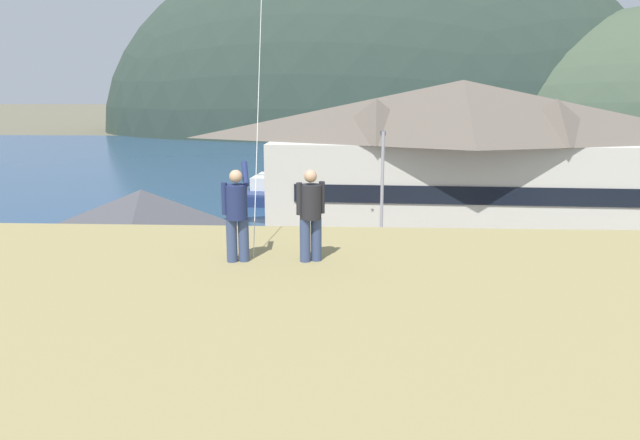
{
  "coord_description": "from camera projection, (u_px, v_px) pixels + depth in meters",
  "views": [
    {
      "loc": [
        1.42,
        -19.42,
        10.07
      ],
      "look_at": [
        0.01,
        9.0,
        3.74
      ],
      "focal_mm": 34.28,
      "sensor_mm": 36.0,
      "label": 1
    }
  ],
  "objects": [
    {
      "name": "ground_plane",
      "position": [
        307.0,
        381.0,
        21.19
      ],
      "size": [
        600.0,
        600.0,
        0.0
      ],
      "primitive_type": "plane",
      "color": "#66604C"
    },
    {
      "name": "parked_car_back_row_right",
      "position": [
        25.0,
        351.0,
        21.08
      ],
      "size": [
        4.26,
        2.17,
        1.82
      ],
      "color": "#9EA3A8",
      "rests_on": "parking_lot_pad"
    },
    {
      "name": "parked_car_corner_spot",
      "position": [
        186.0,
        342.0,
        21.83
      ],
      "size": [
        4.36,
        2.37,
        1.82
      ],
      "color": "silver",
      "rests_on": "parking_lot_pad"
    },
    {
      "name": "moored_boat_wharfside",
      "position": [
        264.0,
        192.0,
        54.41
      ],
      "size": [
        3.16,
        7.93,
        2.16
      ],
      "color": "navy",
      "rests_on": "ground"
    },
    {
      "name": "person_companion",
      "position": [
        311.0,
        213.0,
        11.36
      ],
      "size": [
        0.52,
        0.4,
        1.74
      ],
      "color": "#384770",
      "rests_on": "grassy_hill_foreground"
    },
    {
      "name": "wharf_dock",
      "position": [
        303.0,
        199.0,
        52.99
      ],
      "size": [
        3.2,
        12.17,
        0.7
      ],
      "color": "#70604C",
      "rests_on": "ground"
    },
    {
      "name": "person_kite_flyer",
      "position": [
        237.0,
        212.0,
        11.34
      ],
      "size": [
        0.52,
        0.7,
        1.86
      ],
      "color": "#384770",
      "rests_on": "grassy_hill_foreground"
    },
    {
      "name": "parking_lot_pad",
      "position": [
        315.0,
        325.0,
        26.05
      ],
      "size": [
        40.0,
        20.0,
        0.1
      ],
      "primitive_type": "cube",
      "color": "slate",
      "rests_on": "ground"
    },
    {
      "name": "moored_boat_outer_mooring",
      "position": [
        344.0,
        189.0,
        55.82
      ],
      "size": [
        2.51,
        7.15,
        2.16
      ],
      "color": "silver",
      "rests_on": "ground"
    },
    {
      "name": "bay_water",
      "position": [
        339.0,
        163.0,
        79.68
      ],
      "size": [
        360.0,
        84.0,
        0.03
      ],
      "primitive_type": "cube",
      "color": "navy",
      "rests_on": "ground"
    },
    {
      "name": "moored_boat_inner_slip",
      "position": [
        269.0,
        188.0,
        56.28
      ],
      "size": [
        2.81,
        7.1,
        2.16
      ],
      "color": "navy",
      "rests_on": "ground"
    },
    {
      "name": "parked_car_mid_row_center",
      "position": [
        618.0,
        303.0,
        25.77
      ],
      "size": [
        4.27,
        2.19,
        1.82
      ],
      "color": "navy",
      "rests_on": "parking_lot_pad"
    },
    {
      "name": "far_hill_east_peak",
      "position": [
        640.0,
        132.0,
        133.38
      ],
      "size": [
        94.29,
        74.57,
        49.4
      ],
      "primitive_type": "ellipsoid",
      "color": "#3D4C38",
      "rests_on": "ground"
    },
    {
      "name": "far_hill_west_ridge",
      "position": [
        380.0,
        131.0,
        135.44
      ],
      "size": [
        121.97,
        63.76,
        84.41
      ],
      "primitive_type": "ellipsoid",
      "color": "#2D3D33",
      "rests_on": "ground"
    },
    {
      "name": "storage_shed_near_lot",
      "position": [
        144.0,
        245.0,
        28.26
      ],
      "size": [
        7.67,
        6.94,
        5.41
      ],
      "color": "#756B5B",
      "rests_on": "ground"
    },
    {
      "name": "harbor_lodge",
      "position": [
        460.0,
        156.0,
        40.18
      ],
      "size": [
        26.48,
        10.5,
        10.36
      ],
      "color": "beige",
      "rests_on": "ground"
    },
    {
      "name": "parked_car_mid_row_far",
      "position": [
        365.0,
        287.0,
        27.77
      ],
      "size": [
        4.34,
        2.33,
        1.82
      ],
      "color": "red",
      "rests_on": "parking_lot_pad"
    },
    {
      "name": "parking_light_pole",
      "position": [
        382.0,
        199.0,
        30.35
      ],
      "size": [
        0.24,
        0.78,
        7.74
      ],
      "color": "#ADADB2",
      "rests_on": "parking_lot_pad"
    },
    {
      "name": "storage_shed_waterside",
      "position": [
        378.0,
        206.0,
        40.55
      ],
      "size": [
        5.44,
        5.64,
        4.2
      ],
      "color": "beige",
      "rests_on": "ground"
    }
  ]
}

